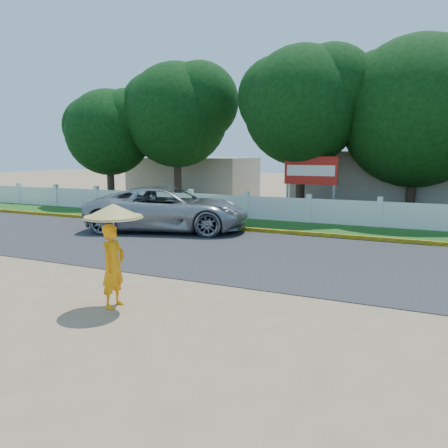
% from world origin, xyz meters
% --- Properties ---
extents(ground, '(120.00, 120.00, 0.00)m').
position_xyz_m(ground, '(0.00, 0.00, 0.00)').
color(ground, '#9E8460').
rests_on(ground, ground).
extents(road, '(60.00, 7.00, 0.02)m').
position_xyz_m(road, '(0.00, 4.50, 0.01)').
color(road, '#38383A').
rests_on(road, ground).
extents(grass_verge, '(60.00, 3.50, 0.03)m').
position_xyz_m(grass_verge, '(0.00, 9.75, 0.01)').
color(grass_verge, '#2D601E').
rests_on(grass_verge, ground).
extents(curb, '(40.00, 0.18, 0.16)m').
position_xyz_m(curb, '(0.00, 8.05, 0.08)').
color(curb, yellow).
rests_on(curb, ground).
extents(fence, '(40.00, 0.10, 1.10)m').
position_xyz_m(fence, '(0.00, 11.20, 0.55)').
color(fence, silver).
rests_on(fence, ground).
extents(building_near, '(10.00, 6.00, 3.20)m').
position_xyz_m(building_near, '(3.00, 18.00, 1.60)').
color(building_near, '#B7AD99').
rests_on(building_near, ground).
extents(building_far, '(8.00, 5.00, 2.80)m').
position_xyz_m(building_far, '(-10.00, 19.00, 1.40)').
color(building_far, '#B7AD99').
rests_on(building_far, ground).
extents(vehicle, '(7.00, 4.69, 1.78)m').
position_xyz_m(vehicle, '(-4.69, 6.91, 0.89)').
color(vehicle, '#989B9F').
rests_on(vehicle, ground).
extents(monk_with_parasol, '(1.16, 1.16, 2.11)m').
position_xyz_m(monk_with_parasol, '(-0.97, -1.18, 1.37)').
color(monk_with_parasol, orange).
rests_on(monk_with_parasol, ground).
extents(billboard, '(2.50, 0.13, 2.95)m').
position_xyz_m(billboard, '(-0.22, 12.30, 2.14)').
color(billboard, gray).
rests_on(billboard, ground).
extents(tree_row, '(33.98, 7.68, 8.46)m').
position_xyz_m(tree_row, '(2.27, 14.19, 5.00)').
color(tree_row, '#473828').
rests_on(tree_row, ground).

